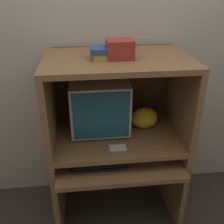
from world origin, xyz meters
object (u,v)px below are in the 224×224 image
at_px(mouse, 133,160).
at_px(storage_box, 120,49).
at_px(keyboard, 99,164).
at_px(snack_bag, 144,118).
at_px(crt_monitor, 99,105).
at_px(book_stack, 107,53).

bearing_deg(mouse, storage_box, 121.34).
xyz_separation_m(keyboard, snack_bag, (0.39, 0.27, 0.21)).
bearing_deg(crt_monitor, mouse, -50.24).
bearing_deg(book_stack, keyboard, -116.50).
bearing_deg(storage_box, book_stack, 173.30).
distance_m(crt_monitor, book_stack, 0.45).
height_order(crt_monitor, storage_box, storage_box).
distance_m(snack_bag, book_stack, 0.64).
height_order(keyboard, storage_box, storage_box).
relative_size(crt_monitor, storage_box, 2.51).
bearing_deg(storage_box, crt_monitor, 137.91).
distance_m(keyboard, storage_box, 0.82).
bearing_deg(mouse, snack_bag, 63.71).
relative_size(keyboard, mouse, 5.87).
xyz_separation_m(snack_bag, book_stack, (-0.30, -0.10, 0.56)).
distance_m(crt_monitor, keyboard, 0.44).
xyz_separation_m(crt_monitor, keyboard, (-0.03, -0.28, -0.34)).
xyz_separation_m(crt_monitor, storage_box, (0.13, -0.12, 0.45)).
distance_m(crt_monitor, mouse, 0.48).
height_order(mouse, storage_box, storage_box).
relative_size(crt_monitor, mouse, 6.30).
bearing_deg(book_stack, crt_monitor, 114.06).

